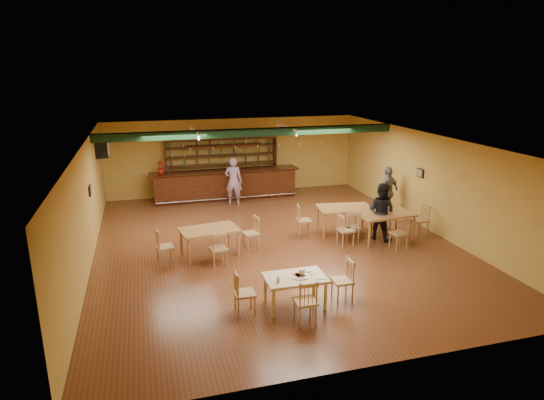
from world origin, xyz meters
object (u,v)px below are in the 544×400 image
object	(u,v)px
bar_counter	(225,185)
dining_table_b	(344,220)
dining_table_d	(384,226)
patron_right_a	(381,211)
near_table	(295,291)
patron_bar	(233,181)
dining_table_c	(210,242)

from	to	relation	value
bar_counter	dining_table_b	distance (m)	5.58
bar_counter	dining_table_d	distance (m)	6.80
dining_table_d	patron_right_a	size ratio (longest dim) A/B	0.96
near_table	patron_bar	distance (m)	8.00
dining_table_b	dining_table_c	size ratio (longest dim) A/B	1.07
bar_counter	dining_table_b	world-z (taller)	bar_counter
dining_table_d	bar_counter	bearing A→B (deg)	118.72
bar_counter	near_table	bearing A→B (deg)	-90.57
bar_counter	near_table	xyz separation A→B (m)	(-0.09, -8.80, -0.22)
near_table	dining_table_d	bearing A→B (deg)	39.45
bar_counter	patron_right_a	world-z (taller)	patron_right_a
near_table	patron_bar	size ratio (longest dim) A/B	0.72
bar_counter	dining_table_b	xyz separation A→B (m)	(2.84, -4.80, -0.16)
bar_counter	dining_table_d	world-z (taller)	bar_counter
near_table	patron_right_a	bearing A→B (deg)	40.80
dining_table_b	patron_right_a	world-z (taller)	patron_right_a
dining_table_c	near_table	world-z (taller)	dining_table_c
patron_right_a	near_table	bearing A→B (deg)	97.57
dining_table_b	patron_right_a	bearing A→B (deg)	-37.29
patron_right_a	dining_table_d	bearing A→B (deg)	-173.24
dining_table_d	near_table	size ratio (longest dim) A/B	1.28
patron_right_a	bar_counter	bearing A→B (deg)	-0.01
patron_bar	patron_right_a	size ratio (longest dim) A/B	1.04
dining_table_b	dining_table_d	bearing A→B (deg)	-37.78
bar_counter	patron_right_a	xyz separation A→B (m)	(3.64, -5.60, 0.29)
dining_table_c	patron_bar	xyz separation A→B (m)	(1.59, 4.68, 0.51)
patron_bar	dining_table_d	bearing A→B (deg)	147.13
near_table	patron_right_a	xyz separation A→B (m)	(3.73, 3.20, 0.51)
near_table	bar_counter	bearing A→B (deg)	89.62
dining_table_b	dining_table_d	xyz separation A→B (m)	(0.87, -0.89, 0.00)
near_table	patron_bar	xyz separation A→B (m)	(0.25, 7.98, 0.55)
dining_table_d	patron_bar	distance (m)	6.05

